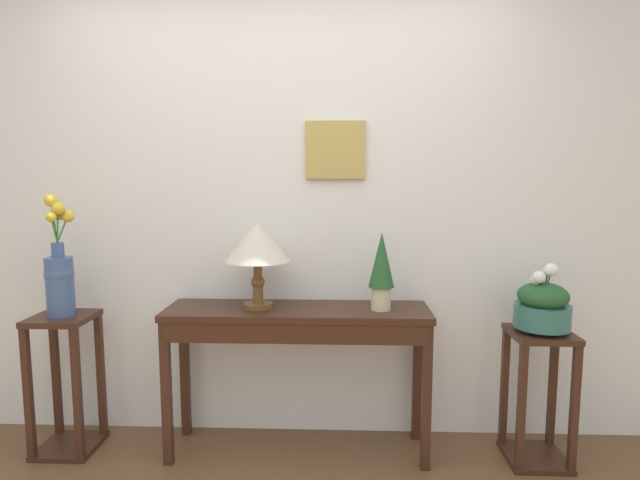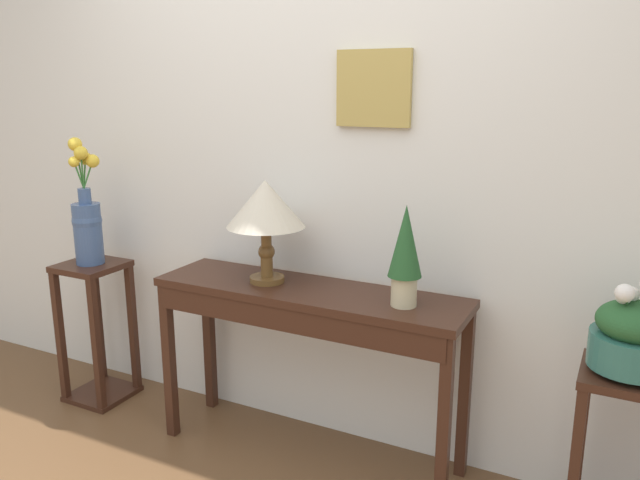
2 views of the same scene
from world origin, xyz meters
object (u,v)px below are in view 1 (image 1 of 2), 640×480
pedestal_stand_left (66,383)px  planter_bowl_wide_right (542,305)px  flower_vase_tall_left (59,273)px  pedestal_stand_right (538,397)px  potted_plant_on_console (381,267)px  table_lamp (257,245)px  console_table (297,330)px

pedestal_stand_left → planter_bowl_wide_right: bearing=-0.4°
flower_vase_tall_left → pedestal_stand_right: flower_vase_tall_left is taller
potted_plant_on_console → planter_bowl_wide_right: bearing=-2.0°
potted_plant_on_console → planter_bowl_wide_right: (0.81, -0.03, -0.18)m
potted_plant_on_console → pedestal_stand_right: 1.04m
pedestal_stand_left → pedestal_stand_right: size_ratio=1.08×
table_lamp → flower_vase_tall_left: 1.04m
table_lamp → flower_vase_tall_left: flower_vase_tall_left is taller
table_lamp → planter_bowl_wide_right: size_ratio=1.29×
console_table → table_lamp: 0.49m
pedestal_stand_left → planter_bowl_wide_right: planter_bowl_wide_right is taller
potted_plant_on_console → pedestal_stand_left: bearing=-179.7°
pedestal_stand_right → planter_bowl_wide_right: bearing=-130.5°
flower_vase_tall_left → pedestal_stand_right: 2.55m
console_table → potted_plant_on_console: bearing=0.4°
console_table → pedestal_stand_left: bearing=-179.7°
console_table → pedestal_stand_left: (-1.24, -0.01, -0.30)m
pedestal_stand_left → console_table: bearing=0.3°
flower_vase_tall_left → planter_bowl_wide_right: flower_vase_tall_left is taller
console_table → table_lamp: table_lamp is taller
pedestal_stand_right → console_table: bearing=178.9°
pedestal_stand_left → pedestal_stand_right: bearing=-0.4°
pedestal_stand_left → planter_bowl_wide_right: 2.52m
console_table → flower_vase_tall_left: flower_vase_tall_left is taller
console_table → planter_bowl_wide_right: planter_bowl_wide_right is taller
pedestal_stand_left → flower_vase_tall_left: 0.60m
table_lamp → console_table: bearing=-6.5°
console_table → pedestal_stand_left: size_ratio=1.84×
console_table → flower_vase_tall_left: (-1.24, -0.01, 0.30)m
flower_vase_tall_left → potted_plant_on_console: bearing=0.4°
potted_plant_on_console → flower_vase_tall_left: (-1.67, -0.01, -0.04)m
pedestal_stand_right → table_lamp: bearing=178.1°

